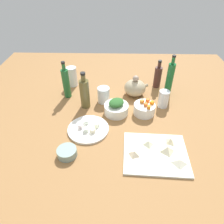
{
  "coord_description": "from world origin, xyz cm",
  "views": [
    {
      "loc": [
        2.17,
        -87.09,
        76.61
      ],
      "look_at": [
        0.0,
        0.0,
        8.0
      ],
      "focal_mm": 32.37,
      "sensor_mm": 36.0,
      "label": 1
    }
  ],
  "objects_px": {
    "plate_tofu": "(88,129)",
    "bowl_small_side": "(67,152)",
    "bottle_1": "(85,93)",
    "bowl_carrots": "(144,109)",
    "teapot": "(135,88)",
    "bottle_2": "(66,83)",
    "bottle_3": "(158,76)",
    "drinking_glass_0": "(72,77)",
    "drinking_glass_2": "(104,95)",
    "cutting_board": "(155,153)",
    "bowl_greens": "(116,109)",
    "bottle_0": "(170,79)",
    "drinking_glass_1": "(164,99)"
  },
  "relations": [
    {
      "from": "cutting_board",
      "to": "bottle_3",
      "type": "distance_m",
      "value": 0.62
    },
    {
      "from": "bowl_carrots",
      "to": "drinking_glass_0",
      "type": "height_order",
      "value": "drinking_glass_0"
    },
    {
      "from": "drinking_glass_1",
      "to": "drinking_glass_2",
      "type": "distance_m",
      "value": 0.36
    },
    {
      "from": "bowl_small_side",
      "to": "bottle_2",
      "type": "height_order",
      "value": "bottle_2"
    },
    {
      "from": "teapot",
      "to": "bottle_2",
      "type": "bearing_deg",
      "value": -176.2
    },
    {
      "from": "bottle_1",
      "to": "bottle_2",
      "type": "bearing_deg",
      "value": 140.98
    },
    {
      "from": "teapot",
      "to": "drinking_glass_2",
      "type": "distance_m",
      "value": 0.22
    },
    {
      "from": "plate_tofu",
      "to": "teapot",
      "type": "height_order",
      "value": "teapot"
    },
    {
      "from": "bottle_1",
      "to": "drinking_glass_1",
      "type": "xyz_separation_m",
      "value": [
        0.47,
        0.01,
        -0.04
      ]
    },
    {
      "from": "bowl_greens",
      "to": "bowl_carrots",
      "type": "relative_size",
      "value": 1.14
    },
    {
      "from": "bowl_greens",
      "to": "bowl_carrots",
      "type": "distance_m",
      "value": 0.16
    },
    {
      "from": "plate_tofu",
      "to": "bottle_2",
      "type": "distance_m",
      "value": 0.37
    },
    {
      "from": "plate_tofu",
      "to": "bowl_small_side",
      "type": "height_order",
      "value": "bowl_small_side"
    },
    {
      "from": "bottle_0",
      "to": "drinking_glass_1",
      "type": "bearing_deg",
      "value": -111.41
    },
    {
      "from": "bowl_greens",
      "to": "drinking_glass_1",
      "type": "xyz_separation_m",
      "value": [
        0.28,
        0.08,
        0.02
      ]
    },
    {
      "from": "bowl_carrots",
      "to": "drinking_glass_0",
      "type": "distance_m",
      "value": 0.56
    },
    {
      "from": "bowl_greens",
      "to": "bowl_carrots",
      "type": "height_order",
      "value": "bowl_carrots"
    },
    {
      "from": "bowl_small_side",
      "to": "teapot",
      "type": "xyz_separation_m",
      "value": [
        0.34,
        0.52,
        0.04
      ]
    },
    {
      "from": "bowl_small_side",
      "to": "plate_tofu",
      "type": "bearing_deg",
      "value": 65.96
    },
    {
      "from": "bowl_carrots",
      "to": "drinking_glass_0",
      "type": "xyz_separation_m",
      "value": [
        -0.47,
        0.31,
        0.04
      ]
    },
    {
      "from": "bowl_small_side",
      "to": "bottle_1",
      "type": "relative_size",
      "value": 0.4
    },
    {
      "from": "plate_tofu",
      "to": "bottle_2",
      "type": "bearing_deg",
      "value": 118.11
    },
    {
      "from": "plate_tofu",
      "to": "teapot",
      "type": "xyz_separation_m",
      "value": [
        0.27,
        0.35,
        0.05
      ]
    },
    {
      "from": "bottle_2",
      "to": "bottle_3",
      "type": "height_order",
      "value": "bottle_2"
    },
    {
      "from": "cutting_board",
      "to": "bowl_greens",
      "type": "relative_size",
      "value": 2.1
    },
    {
      "from": "bowl_carrots",
      "to": "teapot",
      "type": "distance_m",
      "value": 0.2
    },
    {
      "from": "bowl_carrots",
      "to": "drinking_glass_0",
      "type": "bearing_deg",
      "value": 146.5
    },
    {
      "from": "teapot",
      "to": "bottle_2",
      "type": "xyz_separation_m",
      "value": [
        -0.44,
        -0.03,
        0.05
      ]
    },
    {
      "from": "teapot",
      "to": "bottle_1",
      "type": "relative_size",
      "value": 0.68
    },
    {
      "from": "cutting_board",
      "to": "bowl_small_side",
      "type": "bearing_deg",
      "value": -177.84
    },
    {
      "from": "plate_tofu",
      "to": "drinking_glass_0",
      "type": "bearing_deg",
      "value": 109.43
    },
    {
      "from": "bottle_2",
      "to": "bottle_3",
      "type": "relative_size",
      "value": 1.24
    },
    {
      "from": "teapot",
      "to": "bottle_0",
      "type": "bearing_deg",
      "value": 2.18
    },
    {
      "from": "bottle_3",
      "to": "bottle_1",
      "type": "bearing_deg",
      "value": -152.3
    },
    {
      "from": "bowl_carrots",
      "to": "bowl_greens",
      "type": "bearing_deg",
      "value": -179.78
    },
    {
      "from": "bowl_greens",
      "to": "teapot",
      "type": "height_order",
      "value": "teapot"
    },
    {
      "from": "teapot",
      "to": "drinking_glass_2",
      "type": "relative_size",
      "value": 1.57
    },
    {
      "from": "drinking_glass_1",
      "to": "bowl_carrots",
      "type": "bearing_deg",
      "value": -148.18
    },
    {
      "from": "bowl_carrots",
      "to": "drinking_glass_1",
      "type": "xyz_separation_m",
      "value": [
        0.12,
        0.07,
        0.02
      ]
    },
    {
      "from": "bottle_2",
      "to": "bottle_1",
      "type": "bearing_deg",
      "value": -39.02
    },
    {
      "from": "plate_tofu",
      "to": "bottle_1",
      "type": "bearing_deg",
      "value": 100.57
    },
    {
      "from": "plate_tofu",
      "to": "bowl_small_side",
      "type": "xyz_separation_m",
      "value": [
        -0.08,
        -0.17,
        0.01
      ]
    },
    {
      "from": "bowl_small_side",
      "to": "bottle_3",
      "type": "xyz_separation_m",
      "value": [
        0.5,
        0.63,
        0.06
      ]
    },
    {
      "from": "bottle_3",
      "to": "drinking_glass_0",
      "type": "xyz_separation_m",
      "value": [
        -0.59,
        0.0,
        -0.01
      ]
    },
    {
      "from": "bowl_greens",
      "to": "bottle_0",
      "type": "relative_size",
      "value": 0.51
    },
    {
      "from": "teapot",
      "to": "bottle_2",
      "type": "height_order",
      "value": "bottle_2"
    },
    {
      "from": "bowl_carrots",
      "to": "cutting_board",
      "type": "bearing_deg",
      "value": -85.52
    },
    {
      "from": "teapot",
      "to": "drinking_glass_1",
      "type": "bearing_deg",
      "value": -37.15
    },
    {
      "from": "bottle_0",
      "to": "drinking_glass_2",
      "type": "bearing_deg",
      "value": -167.46
    },
    {
      "from": "bowl_greens",
      "to": "drinking_glass_0",
      "type": "bearing_deg",
      "value": 134.73
    }
  ]
}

